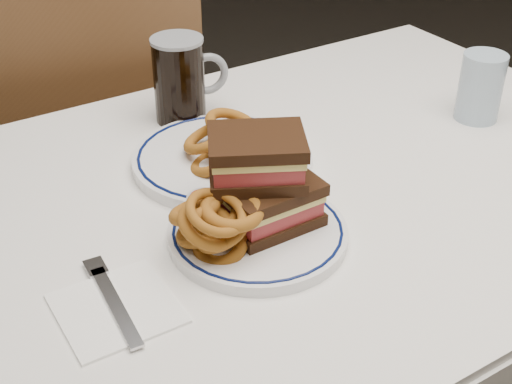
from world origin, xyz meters
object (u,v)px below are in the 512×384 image
main_plate (258,233)px  beer_mug (181,79)px  reuben_sandwich (263,180)px  far_plate (222,159)px  chair_far (96,139)px

main_plate → beer_mug: (0.08, 0.38, 0.07)m
reuben_sandwich → far_plate: size_ratio=0.55×
main_plate → beer_mug: size_ratio=1.63×
chair_far → far_plate: 0.63m
main_plate → far_plate: far_plate is taller
chair_far → beer_mug: bearing=-85.1°
main_plate → far_plate: (0.06, 0.20, 0.00)m
chair_far → main_plate: 0.82m
reuben_sandwich → far_plate: 0.20m
main_plate → chair_far: bearing=86.6°
main_plate → reuben_sandwich: reuben_sandwich is taller
chair_far → main_plate: size_ratio=3.96×
far_plate → beer_mug: bearing=83.0°
far_plate → main_plate: bearing=-106.6°
main_plate → far_plate: bearing=73.4°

